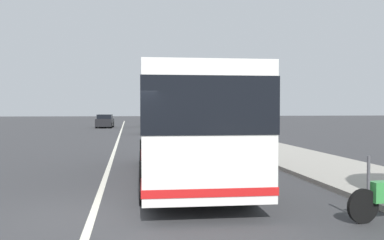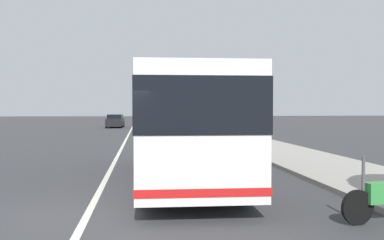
{
  "view_description": "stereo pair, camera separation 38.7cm",
  "coord_description": "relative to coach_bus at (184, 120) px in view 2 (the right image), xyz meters",
  "views": [
    {
      "loc": [
        -8.56,
        -0.73,
        2.18
      ],
      "look_at": [
        3.6,
        -2.58,
        1.84
      ],
      "focal_mm": 39.1,
      "sensor_mm": 36.0,
      "label": 1
    },
    {
      "loc": [
        -8.61,
        -1.12,
        2.18
      ],
      "look_at": [
        3.6,
        -2.58,
        1.84
      ],
      "focal_mm": 39.1,
      "sensor_mm": 36.0,
      "label": 2
    }
  ],
  "objects": [
    {
      "name": "ground_plane",
      "position": [
        -4.12,
        2.4,
        -1.81
      ],
      "size": [
        220.0,
        220.0,
        0.0
      ],
      "primitive_type": "plane",
      "color": "#38383A"
    },
    {
      "name": "sidewalk_curb",
      "position": [
        5.88,
        -5.4,
        -1.74
      ],
      "size": [
        110.0,
        3.6,
        0.14
      ],
      "primitive_type": "cube",
      "color": "#9E998E",
      "rests_on": "ground"
    },
    {
      "name": "lane_divider_line",
      "position": [
        5.88,
        2.4,
        -1.81
      ],
      "size": [
        110.0,
        0.16,
        0.01
      ],
      "primitive_type": "cube",
      "color": "silver",
      "rests_on": "ground"
    },
    {
      "name": "coach_bus",
      "position": [
        0.0,
        0.0,
        0.0
      ],
      "size": [
        10.25,
        2.91,
        3.11
      ],
      "rotation": [
        0.0,
        0.0,
        -0.03
      ],
      "color": "silver",
      "rests_on": "ground"
    },
    {
      "name": "car_ahead_same_lane",
      "position": [
        23.13,
        -0.24,
        -1.12
      ],
      "size": [
        4.04,
        1.88,
        1.5
      ],
      "rotation": [
        0.0,
        0.0,
        -0.03
      ],
      "color": "silver",
      "rests_on": "ground"
    },
    {
      "name": "car_behind_bus",
      "position": [
        35.57,
        4.33,
        -1.09
      ],
      "size": [
        4.35,
        1.94,
        1.49
      ],
      "rotation": [
        0.0,
        0.0,
        3.1
      ],
      "color": "black",
      "rests_on": "ground"
    },
    {
      "name": "car_oncoming",
      "position": [
        37.84,
        -0.89,
        -1.13
      ],
      "size": [
        4.33,
        2.18,
        1.41
      ],
      "rotation": [
        0.0,
        0.0,
        -0.07
      ],
      "color": "#2D7238",
      "rests_on": "ground"
    }
  ]
}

